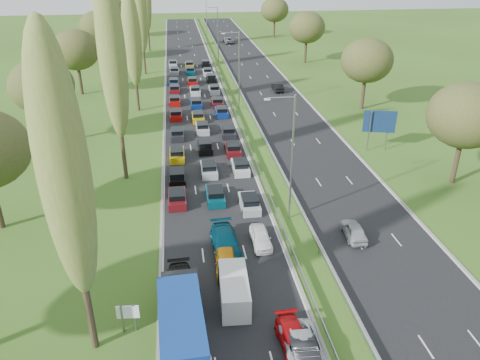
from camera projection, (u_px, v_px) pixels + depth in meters
ground at (237, 104)px, 77.38m from camera, size 260.00×260.00×0.00m
near_carriageway at (196, 102)px, 78.77m from camera, size 10.50×215.00×0.04m
far_carriageway at (274, 99)px, 80.43m from camera, size 10.50×215.00×0.04m
central_reservation at (236, 97)px, 79.36m from camera, size 2.36×215.00×0.32m
lamp_columns at (239, 71)px, 72.96m from camera, size 0.18×140.18×12.00m
poplar_row at (125, 42)px, 59.43m from camera, size 2.80×127.80×22.44m
woodland_left at (35, 93)px, 55.28m from camera, size 8.00×166.00×11.10m
woodland_right at (390, 73)px, 64.53m from camera, size 8.00×153.00×11.10m
traffic_queue_fill at (197, 108)px, 74.14m from camera, size 9.14×68.86×0.80m
near_car_2 at (187, 344)px, 29.10m from camera, size 3.10×5.94×1.60m
near_car_3 at (181, 285)px, 34.32m from camera, size 2.28×5.09×1.45m
near_car_7 at (225, 242)px, 39.32m from camera, size 2.43×5.57×1.59m
near_car_8 at (226, 261)px, 36.94m from camera, size 1.96×4.52×1.52m
near_car_9 at (305, 358)px, 28.19m from camera, size 1.65×4.51×1.48m
near_car_10 at (305, 351)px, 28.67m from camera, size 2.48×5.28×1.46m
near_car_11 at (295, 341)px, 29.54m from camera, size 2.07×4.59×1.31m
near_car_12 at (261, 238)px, 40.15m from camera, size 1.65×3.98×1.35m
far_car_0 at (354, 230)px, 41.15m from camera, size 1.86×4.12×1.37m
far_car_1 at (278, 87)px, 84.45m from camera, size 1.55×4.38×1.44m
far_car_2 at (229, 40)px, 128.73m from camera, size 2.84×5.75×1.57m
blue_lorry at (182, 326)px, 28.84m from camera, size 2.59×9.33×3.94m
white_van_rear at (234, 288)px, 33.59m from camera, size 1.99×5.07×2.04m
info_sign at (128, 315)px, 30.66m from camera, size 1.50×0.22×2.10m
direction_sign at (379, 123)px, 58.08m from camera, size 3.90×1.11×5.20m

